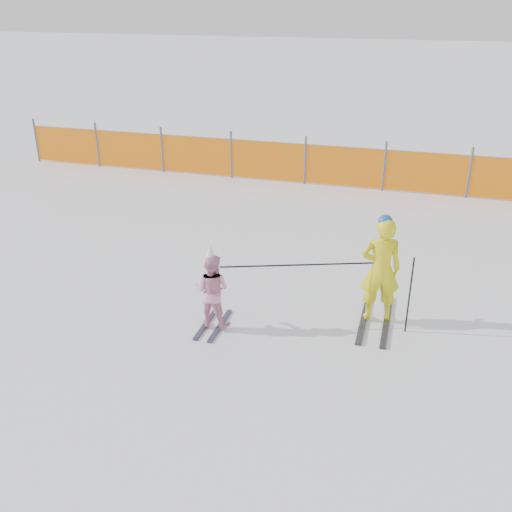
# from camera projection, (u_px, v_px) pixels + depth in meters

# --- Properties ---
(ground) EXTENTS (120.00, 120.00, 0.00)m
(ground) POSITION_uv_depth(u_px,v_px,m) (247.00, 331.00, 8.40)
(ground) COLOR white
(ground) RESTS_ON ground
(adult) EXTENTS (0.67, 1.54, 1.71)m
(adult) POSITION_uv_depth(u_px,v_px,m) (380.00, 270.00, 8.32)
(adult) COLOR black
(adult) RESTS_ON ground
(child) EXTENTS (0.57, 0.93, 1.32)m
(child) POSITION_uv_depth(u_px,v_px,m) (212.00, 290.00, 8.28)
(child) COLOR black
(child) RESTS_ON ground
(ski_poles) EXTENTS (2.67, 0.77, 1.20)m
(ski_poles) POSITION_uv_depth(u_px,v_px,m) (336.00, 276.00, 8.18)
(ski_poles) COLOR black
(ski_poles) RESTS_ON ground
(safety_fence) EXTENTS (14.28, 0.06, 1.25)m
(safety_fence) POSITION_uv_depth(u_px,v_px,m) (272.00, 160.00, 14.87)
(safety_fence) COLOR #595960
(safety_fence) RESTS_ON ground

